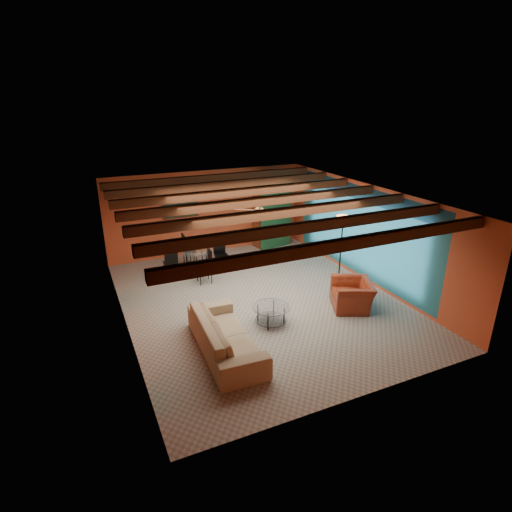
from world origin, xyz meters
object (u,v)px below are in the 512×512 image
floor_lamp (341,248)px  vase (195,238)px  armchair (352,294)px  coffee_table (271,315)px  sofa (225,335)px  potted_plant (273,178)px  armoire (272,215)px  dining_table (196,257)px

floor_lamp → vase: bearing=149.4°
armchair → floor_lamp: size_ratio=0.57×
coffee_table → floor_lamp: 3.30m
sofa → coffee_table: 1.46m
coffee_table → vase: bearing=100.6°
coffee_table → potted_plant: potted_plant is taller
sofa → floor_lamp: size_ratio=1.36×
armoire → coffee_table: bearing=-127.0°
armoire → armchair: bearing=-103.5°
floor_lamp → armchair: bearing=-115.0°
vase → potted_plant: bearing=22.5°
coffee_table → armoire: size_ratio=0.40×
dining_table → potted_plant: 3.84m
armoire → vase: bearing=-167.8°
dining_table → vase: 0.59m
armchair → potted_plant: potted_plant is taller
dining_table → floor_lamp: (3.55, -2.10, 0.44)m
dining_table → armoire: (3.10, 1.28, 0.58)m
dining_table → armoire: 3.40m
potted_plant → armchair: bearing=-93.2°
potted_plant → vase: (-3.10, -1.28, -1.28)m
dining_table → vase: (0.00, 0.00, 0.59)m
floor_lamp → coffee_table: bearing=-153.4°
sofa → vase: (0.66, 4.15, 0.71)m
armchair → coffee_table: (-2.16, 0.12, -0.12)m
coffee_table → vase: 3.71m
vase → sofa: bearing=-99.0°
armoire → floor_lamp: (0.45, -3.38, -0.14)m
sofa → floor_lamp: floor_lamp is taller
coffee_table → floor_lamp: floor_lamp is taller
sofa → armoire: armoire is taller
armchair → dining_table: bearing=-117.7°
armchair → floor_lamp: bearing=179.7°
sofa → dining_table: bearing=-5.9°
dining_table → floor_lamp: bearing=-30.6°
coffee_table → dining_table: size_ratio=0.46×
coffee_table → armoire: 5.47m
sofa → potted_plant: size_ratio=5.69×
sofa → armchair: sofa is taller
coffee_table → dining_table: (-0.67, 3.55, 0.27)m
sofa → armoire: (3.76, 5.43, 0.70)m
armchair → dining_table: (-2.82, 3.66, 0.14)m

